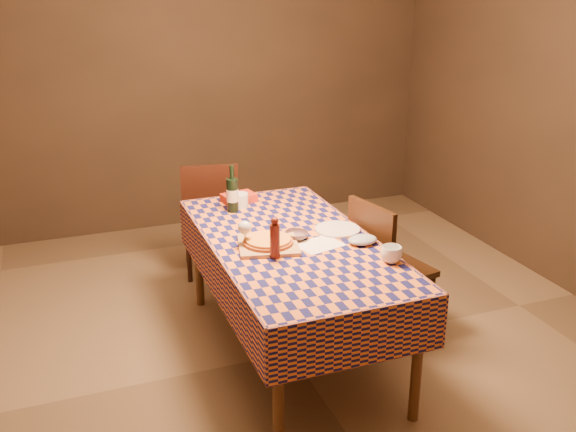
{
  "coord_description": "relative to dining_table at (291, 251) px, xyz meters",
  "views": [
    {
      "loc": [
        -1.24,
        -3.24,
        2.21
      ],
      "look_at": [
        0.0,
        0.05,
        0.9
      ],
      "focal_mm": 40.0,
      "sensor_mm": 36.0,
      "label": 1
    }
  ],
  "objects": [
    {
      "name": "room",
      "position": [
        0.0,
        0.0,
        0.66
      ],
      "size": [
        5.0,
        5.1,
        2.7
      ],
      "color": "brown",
      "rests_on": "ground"
    },
    {
      "name": "dining_table",
      "position": [
        0.0,
        0.0,
        0.0
      ],
      "size": [
        0.94,
        1.84,
        0.77
      ],
      "color": "brown",
      "rests_on": "ground"
    },
    {
      "name": "cutting_board",
      "position": [
        -0.16,
        -0.05,
        0.09
      ],
      "size": [
        0.4,
        0.4,
        0.02
      ],
      "primitive_type": "cube",
      "rotation": [
        0.0,
        0.0,
        -0.23
      ],
      "color": "tan",
      "rests_on": "dining_table"
    },
    {
      "name": "pizza",
      "position": [
        -0.16,
        -0.05,
        0.11
      ],
      "size": [
        0.32,
        0.32,
        0.03
      ],
      "color": "#9C461A",
      "rests_on": "cutting_board"
    },
    {
      "name": "pepper_mill",
      "position": [
        -0.17,
        -0.21,
        0.19
      ],
      "size": [
        0.07,
        0.07,
        0.24
      ],
      "color": "#531913",
      "rests_on": "dining_table"
    },
    {
      "name": "bowl",
      "position": [
        0.03,
        -0.0,
        0.1
      ],
      "size": [
        0.15,
        0.15,
        0.04
      ],
      "primitive_type": "imported",
      "rotation": [
        0.0,
        0.0,
        -0.05
      ],
      "color": "#5F4550",
      "rests_on": "dining_table"
    },
    {
      "name": "wine_glass",
      "position": [
        -0.28,
        -0.01,
        0.19
      ],
      "size": [
        0.08,
        0.08,
        0.16
      ],
      "color": "silver",
      "rests_on": "dining_table"
    },
    {
      "name": "wine_bottle",
      "position": [
        -0.18,
        0.59,
        0.19
      ],
      "size": [
        0.09,
        0.09,
        0.31
      ],
      "color": "black",
      "rests_on": "dining_table"
    },
    {
      "name": "deli_tub",
      "position": [
        -0.12,
        0.65,
        0.12
      ],
      "size": [
        0.13,
        0.13,
        0.09
      ],
      "primitive_type": "cylinder",
      "rotation": [
        0.0,
        0.0,
        -0.19
      ],
      "color": "silver",
      "rests_on": "dining_table"
    },
    {
      "name": "takeout_container",
      "position": [
        -0.09,
        0.76,
        0.1
      ],
      "size": [
        0.24,
        0.19,
        0.05
      ],
      "primitive_type": "cube",
      "rotation": [
        0.0,
        0.0,
        0.17
      ],
      "color": "#B02A17",
      "rests_on": "dining_table"
    },
    {
      "name": "white_plate",
      "position": [
        0.31,
        0.03,
        0.08
      ],
      "size": [
        0.36,
        0.36,
        0.02
      ],
      "primitive_type": "cylinder",
      "rotation": [
        0.0,
        0.0,
        -0.43
      ],
      "color": "silver",
      "rests_on": "dining_table"
    },
    {
      "name": "tumbler",
      "position": [
        0.39,
        -0.49,
        0.12
      ],
      "size": [
        0.14,
        0.14,
        0.09
      ],
      "primitive_type": "imported",
      "rotation": [
        0.0,
        0.0,
        -0.26
      ],
      "color": "white",
      "rests_on": "dining_table"
    },
    {
      "name": "flour_patch",
      "position": [
        0.12,
        -0.13,
        0.08
      ],
      "size": [
        0.29,
        0.25,
        0.0
      ],
      "primitive_type": "cube",
      "rotation": [
        0.0,
        0.0,
        0.25
      ],
      "color": "white",
      "rests_on": "dining_table"
    },
    {
      "name": "flour_bag",
      "position": [
        0.36,
        -0.2,
        0.1
      ],
      "size": [
        0.21,
        0.18,
        0.05
      ],
      "primitive_type": "ellipsoid",
      "rotation": [
        0.0,
        0.0,
        0.34
      ],
      "color": "#94A4BE",
      "rests_on": "dining_table"
    },
    {
      "name": "chair_far",
      "position": [
        -0.18,
        1.28,
        -0.17
      ],
      "size": [
        0.49,
        0.5,
        0.93
      ],
      "color": "black",
      "rests_on": "ground"
    },
    {
      "name": "chair_right",
      "position": [
        0.63,
        0.0,
        -0.17
      ],
      "size": [
        0.5,
        0.5,
        0.93
      ],
      "color": "black",
      "rests_on": "ground"
    }
  ]
}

